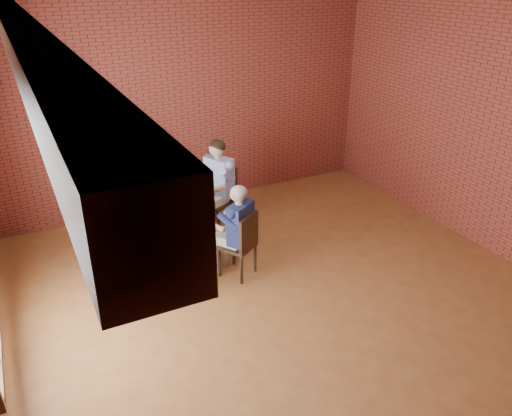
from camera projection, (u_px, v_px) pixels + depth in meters
name	position (u px, v px, depth m)	size (l,w,h in m)	color
floor	(294.00, 308.00, 6.05)	(7.00, 7.00, 0.00)	brown
ceiling	(306.00, 6.00, 4.57)	(7.00, 7.00, 0.00)	silver
wall_back	(188.00, 105.00, 8.13)	(7.00, 7.00, 0.00)	maroon
wall_right	(508.00, 136.00, 6.63)	(7.00, 7.00, 0.00)	maroon
ceiling_beam	(20.00, 36.00, 3.63)	(0.22, 6.90, 0.26)	#331E11
dining_table	(169.00, 219.00, 7.02)	(1.31, 1.31, 0.75)	#331E11
chair_a	(221.00, 194.00, 7.79)	(0.62, 0.62, 0.98)	#331E11
diner_a	(217.00, 186.00, 7.64)	(0.58, 0.71, 1.42)	#4459B2
chair_b	(147.00, 191.00, 8.00)	(0.39, 0.39, 0.90)	#331E11
diner_b	(148.00, 185.00, 7.88)	(0.48, 0.59, 1.26)	#9CA7C7
chair_c	(87.00, 224.00, 6.89)	(0.60, 0.60, 0.99)	#331E11
diner_c	(92.00, 212.00, 6.82)	(0.58, 0.72, 1.42)	brown
chair_d	(139.00, 262.00, 6.00)	(0.62, 0.62, 0.96)	#331E11
diner_d	(140.00, 247.00, 6.01)	(0.55, 0.68, 1.37)	#B89D90
chair_e	(242.00, 243.00, 6.47)	(0.56, 0.56, 0.91)	#331E11
diner_e	(237.00, 231.00, 6.45)	(0.50, 0.62, 1.29)	#181F43
plate_a	(188.00, 191.00, 7.32)	(0.26, 0.26, 0.01)	white
plate_b	(153.00, 194.00, 7.22)	(0.26, 0.26, 0.01)	white
plate_c	(134.00, 211.00, 6.72)	(0.26, 0.26, 0.01)	white
plate_d	(195.00, 214.00, 6.64)	(0.26, 0.26, 0.01)	white
glass_a	(186.00, 191.00, 7.18)	(0.07, 0.07, 0.14)	white
glass_b	(167.00, 193.00, 7.10)	(0.07, 0.07, 0.14)	white
glass_c	(151.00, 194.00, 7.09)	(0.07, 0.07, 0.14)	white
glass_d	(157.00, 201.00, 6.87)	(0.07, 0.07, 0.14)	white
glass_e	(152.00, 204.00, 6.80)	(0.07, 0.07, 0.14)	white
glass_f	(170.00, 214.00, 6.50)	(0.07, 0.07, 0.14)	white
glass_g	(179.00, 203.00, 6.81)	(0.07, 0.07, 0.14)	white
smartphone	(197.00, 208.00, 6.81)	(0.06, 0.13, 0.01)	black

